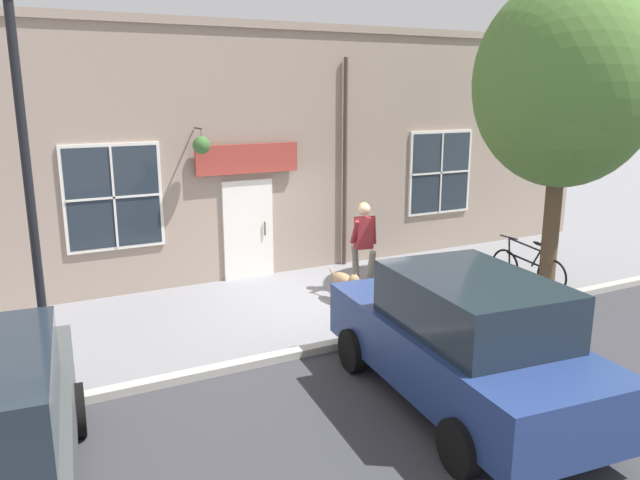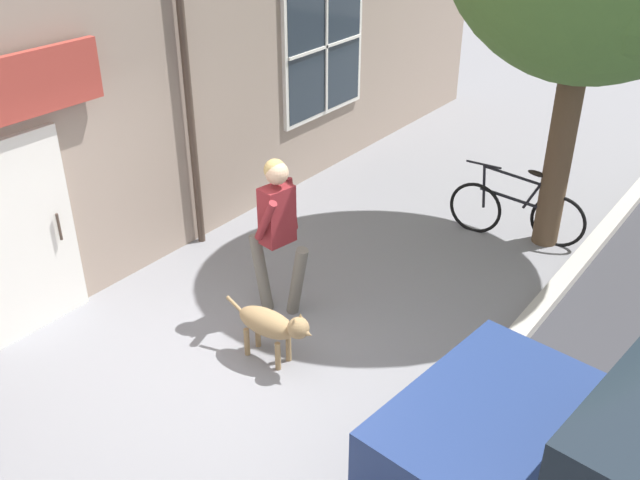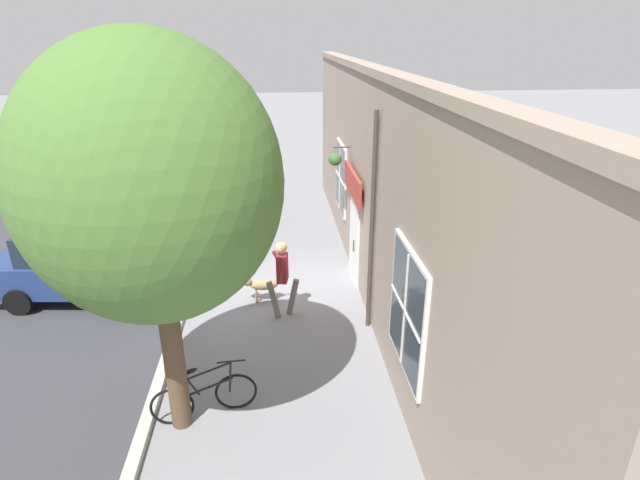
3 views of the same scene
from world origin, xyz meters
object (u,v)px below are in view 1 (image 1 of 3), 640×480
(dog_on_leash, at_px, (345,281))
(leaning_bicycle, at_px, (528,268))
(pedestrian_walking, at_px, (364,237))
(street_tree_by_curb, at_px, (565,88))
(parked_car_mid_block, at_px, (463,340))
(street_lamp, at_px, (23,136))

(dog_on_leash, relative_size, leaning_bicycle, 0.62)
(dog_on_leash, bearing_deg, pedestrian_walking, 125.01)
(street_tree_by_curb, height_order, leaning_bicycle, street_tree_by_curb)
(pedestrian_walking, height_order, parked_car_mid_block, pedestrian_walking)
(pedestrian_walking, bearing_deg, street_lamp, -70.84)
(pedestrian_walking, relative_size, leaning_bicycle, 1.05)
(leaning_bicycle, bearing_deg, street_tree_by_curb, 12.63)
(leaning_bicycle, xyz_separation_m, parked_car_mid_block, (3.21, -4.43, 0.50))
(parked_car_mid_block, xyz_separation_m, street_lamp, (-2.50, -4.64, 2.52))
(pedestrian_walking, bearing_deg, leaning_bicycle, 66.22)
(street_tree_by_curb, bearing_deg, pedestrian_walking, -119.63)
(pedestrian_walking, distance_m, leaning_bicycle, 3.45)
(dog_on_leash, height_order, parked_car_mid_block, parked_car_mid_block)
(dog_on_leash, bearing_deg, street_lamp, -73.28)
(street_tree_by_curb, relative_size, leaning_bicycle, 3.52)
(street_tree_by_curb, bearing_deg, dog_on_leash, -108.76)
(pedestrian_walking, bearing_deg, dog_on_leash, -54.99)
(dog_on_leash, relative_size, street_lamp, 0.20)
(pedestrian_walking, xyz_separation_m, parked_car_mid_block, (4.57, -1.34, -0.21))
(dog_on_leash, relative_size, parked_car_mid_block, 0.24)
(leaning_bicycle, bearing_deg, dog_on_leash, -102.90)
(dog_on_leash, xyz_separation_m, street_lamp, (1.58, -5.27, 2.97))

